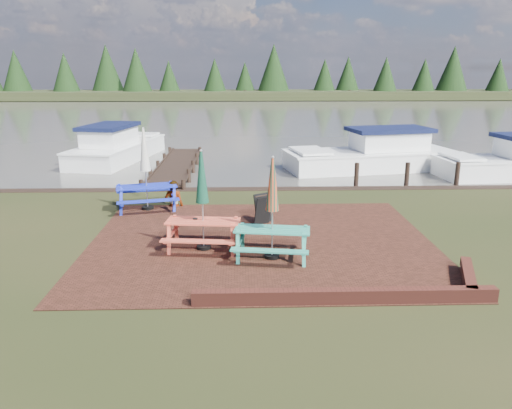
{
  "coord_description": "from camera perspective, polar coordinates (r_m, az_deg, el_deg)",
  "views": [
    {
      "loc": [
        -0.53,
        -11.48,
        4.47
      ],
      "look_at": [
        -0.13,
        1.15,
        1.0
      ],
      "focal_mm": 35.0,
      "sensor_mm": 36.0,
      "label": 1
    }
  ],
  "objects": [
    {
      "name": "picnic_table_blue",
      "position": [
        16.42,
        -12.43,
        2.54
      ],
      "size": [
        2.25,
        2.09,
        2.65
      ],
      "rotation": [
        0.0,
        0.0,
        0.23
      ],
      "color": "#1828B4",
      "rests_on": "ground"
    },
    {
      "name": "boat_near",
      "position": [
        24.28,
        13.24,
        5.4
      ],
      "size": [
        8.29,
        4.17,
        2.14
      ],
      "rotation": [
        0.0,
        0.0,
        1.76
      ],
      "color": "white",
      "rests_on": "ground"
    },
    {
      "name": "jetty",
      "position": [
        23.36,
        -9.09,
        4.42
      ],
      "size": [
        1.76,
        9.08,
        1.0
      ],
      "color": "black",
      "rests_on": "ground"
    },
    {
      "name": "paving",
      "position": [
        13.26,
        0.6,
        -4.3
      ],
      "size": [
        9.0,
        7.5,
        0.02
      ],
      "primitive_type": "cube",
      "color": "#341910",
      "rests_on": "ground"
    },
    {
      "name": "person",
      "position": [
        16.65,
        -9.45,
        2.67
      ],
      "size": [
        0.71,
        0.54,
        1.74
      ],
      "primitive_type": "imported",
      "rotation": [
        0.0,
        0.0,
        2.93
      ],
      "color": "gray",
      "rests_on": "ground"
    },
    {
      "name": "brick_wall",
      "position": [
        10.39,
        13.5,
        -9.68
      ],
      "size": [
        6.21,
        1.79,
        0.3
      ],
      "color": "#4C1E16",
      "rests_on": "ground"
    },
    {
      "name": "water",
      "position": [
        48.68,
        -1.17,
        10.09
      ],
      "size": [
        120.0,
        60.0,
        0.02
      ],
      "primitive_type": "cube",
      "color": "#45423B",
      "rests_on": "ground"
    },
    {
      "name": "boat_jetty",
      "position": [
        26.89,
        -15.64,
        6.17
      ],
      "size": [
        3.9,
        7.71,
        2.13
      ],
      "rotation": [
        0.0,
        0.0,
        -0.19
      ],
      "color": "white",
      "rests_on": "ground"
    },
    {
      "name": "ground",
      "position": [
        12.33,
        0.79,
        -5.91
      ],
      "size": [
        120.0,
        120.0,
        0.0
      ],
      "primitive_type": "plane",
      "color": "black",
      "rests_on": "ground"
    },
    {
      "name": "picnic_table_red",
      "position": [
        12.56,
        -6.1,
        -1.29
      ],
      "size": [
        2.0,
        1.82,
        2.54
      ],
      "rotation": [
        0.0,
        0.0,
        -0.11
      ],
      "color": "#DE5239",
      "rests_on": "ground"
    },
    {
      "name": "chalkboard",
      "position": [
        14.65,
        0.79,
        -0.55
      ],
      "size": [
        0.57,
        0.78,
        0.88
      ],
      "rotation": [
        0.0,
        0.0,
        0.59
      ],
      "color": "black",
      "rests_on": "ground"
    },
    {
      "name": "far_treeline",
      "position": [
        77.49,
        -1.44,
        14.48
      ],
      "size": [
        120.0,
        10.0,
        8.1
      ],
      "color": "black",
      "rests_on": "ground"
    },
    {
      "name": "picnic_table_teal",
      "position": [
        11.89,
        1.86,
        -2.27
      ],
      "size": [
        2.01,
        1.84,
        2.48
      ],
      "rotation": [
        0.0,
        0.0,
        -0.15
      ],
      "color": "teal",
      "rests_on": "ground"
    }
  ]
}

